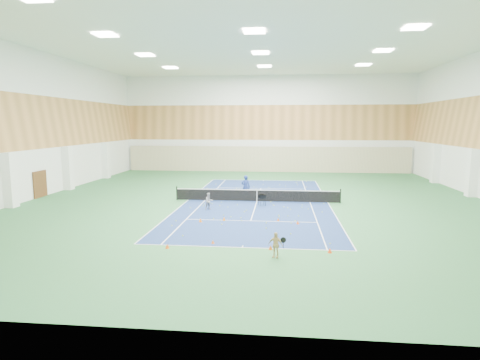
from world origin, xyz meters
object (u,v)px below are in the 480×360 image
Objects in this scene: tennis_net at (257,195)px; child_apron at (276,245)px; coach at (246,187)px; ball_cart at (262,200)px; child_court at (209,201)px.

tennis_net is 10.87× the size of child_apron.
ball_cart is at bearing 120.30° from coach.
coach is (-0.98, 1.15, 0.41)m from tennis_net.
tennis_net is 6.68× the size of coach.
child_apron is at bearing 102.28° from coach.
coach is at bearing 120.44° from child_apron.
coach reaches higher than child_apron.
child_court reaches higher than child_apron.
coach is 1.63× the size of child_apron.
coach is 5.00m from child_court.
child_court is 4.09m from ball_cart.
tennis_net is at bearing 117.15° from child_apron.
ball_cart is at bearing -72.96° from tennis_net.
child_court is at bearing -133.94° from tennis_net.
tennis_net is 1.57m from coach.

